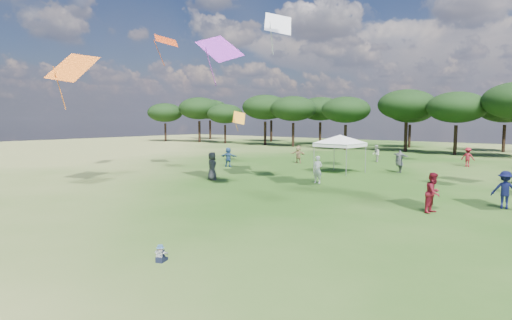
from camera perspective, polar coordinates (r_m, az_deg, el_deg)
The scene contains 4 objects.
ground at distance 11.41m, azimuth -22.85°, elevation -15.06°, with size 140.00×140.00×0.00m, color #2B5018.
tent_left at distance 31.56m, azimuth 11.16°, elevation 3.09°, with size 5.76×5.76×3.06m.
toddler at distance 12.31m, azimuth -12.59°, elevation -12.18°, with size 0.36×0.39×0.48m.
festival_crowd at distance 31.12m, azimuth 22.16°, elevation -0.57°, with size 30.59×21.99×1.84m.
Camera 1 is at (9.48, -4.99, 3.93)m, focal length 30.00 mm.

